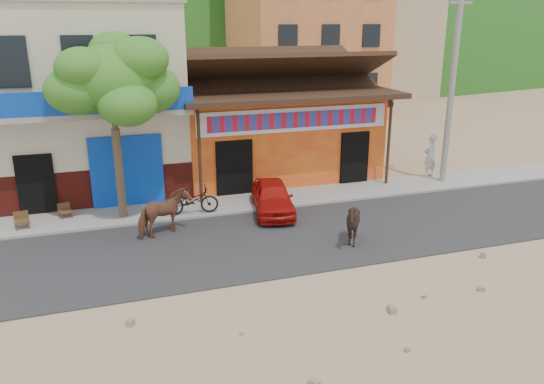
{
  "coord_description": "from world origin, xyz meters",
  "views": [
    {
      "loc": [
        -5.04,
        -11.76,
        6.46
      ],
      "look_at": [
        -0.21,
        3.0,
        1.4
      ],
      "focal_mm": 35.0,
      "sensor_mm": 36.0,
      "label": 1
    }
  ],
  "objects_px": {
    "cafe_chair_left": "(65,205)",
    "cafe_chair_right": "(21,214)",
    "cow_tan": "(164,213)",
    "scooter": "(192,200)",
    "pedestrian": "(430,156)",
    "cow_dark": "(353,223)",
    "utility_pole": "(452,83)",
    "red_car": "(272,197)",
    "tree": "(115,129)"
  },
  "relations": [
    {
      "from": "tree",
      "to": "scooter",
      "type": "relative_size",
      "value": 3.32
    },
    {
      "from": "red_car",
      "to": "cafe_chair_left",
      "type": "xyz_separation_m",
      "value": [
        -6.85,
        1.5,
        -0.04
      ]
    },
    {
      "from": "cow_tan",
      "to": "cow_dark",
      "type": "xyz_separation_m",
      "value": [
        5.24,
        -2.49,
        -0.05
      ]
    },
    {
      "from": "tree",
      "to": "red_car",
      "type": "distance_m",
      "value": 5.69
    },
    {
      "from": "cow_dark",
      "to": "cafe_chair_right",
      "type": "bearing_deg",
      "value": -131.83
    },
    {
      "from": "utility_pole",
      "to": "scooter",
      "type": "bearing_deg",
      "value": -176.27
    },
    {
      "from": "tree",
      "to": "scooter",
      "type": "bearing_deg",
      "value": -12.08
    },
    {
      "from": "tree",
      "to": "cow_dark",
      "type": "xyz_separation_m",
      "value": [
        6.42,
        -4.37,
        -2.42
      ]
    },
    {
      "from": "cow_dark",
      "to": "cow_tan",
      "type": "bearing_deg",
      "value": -133.11
    },
    {
      "from": "cafe_chair_left",
      "to": "red_car",
      "type": "bearing_deg",
      "value": -28.48
    },
    {
      "from": "cafe_chair_right",
      "to": "cow_dark",
      "type": "bearing_deg",
      "value": -34.25
    },
    {
      "from": "utility_pole",
      "to": "pedestrian",
      "type": "xyz_separation_m",
      "value": [
        -0.2,
        0.7,
        -3.09
      ]
    },
    {
      "from": "utility_pole",
      "to": "red_car",
      "type": "distance_m",
      "value": 8.64
    },
    {
      "from": "cow_tan",
      "to": "pedestrian",
      "type": "distance_m",
      "value": 11.76
    },
    {
      "from": "cow_tan",
      "to": "cafe_chair_right",
      "type": "height_order",
      "value": "cow_tan"
    },
    {
      "from": "scooter",
      "to": "cafe_chair_left",
      "type": "xyz_separation_m",
      "value": [
        -4.12,
        0.99,
        -0.04
      ]
    },
    {
      "from": "cow_dark",
      "to": "cafe_chair_left",
      "type": "height_order",
      "value": "cow_dark"
    },
    {
      "from": "red_car",
      "to": "cafe_chair_right",
      "type": "bearing_deg",
      "value": -175.36
    },
    {
      "from": "cow_tan",
      "to": "pedestrian",
      "type": "height_order",
      "value": "pedestrian"
    },
    {
      "from": "cow_dark",
      "to": "red_car",
      "type": "distance_m",
      "value": 3.65
    },
    {
      "from": "red_car",
      "to": "cafe_chair_right",
      "type": "height_order",
      "value": "red_car"
    },
    {
      "from": "cow_tan",
      "to": "cafe_chair_right",
      "type": "relative_size",
      "value": 1.79
    },
    {
      "from": "cafe_chair_right",
      "to": "scooter",
      "type": "bearing_deg",
      "value": -14.24
    },
    {
      "from": "cafe_chair_right",
      "to": "utility_pole",
      "type": "bearing_deg",
      "value": -9.07
    },
    {
      "from": "cow_tan",
      "to": "cafe_chair_left",
      "type": "bearing_deg",
      "value": 22.43
    },
    {
      "from": "cafe_chair_right",
      "to": "tree",
      "type": "bearing_deg",
      "value": -8.3
    },
    {
      "from": "scooter",
      "to": "pedestrian",
      "type": "xyz_separation_m",
      "value": [
        10.33,
        1.39,
        0.43
      ]
    },
    {
      "from": "cow_tan",
      "to": "scooter",
      "type": "xyz_separation_m",
      "value": [
        1.1,
        1.39,
        -0.16
      ]
    },
    {
      "from": "cow_tan",
      "to": "scooter",
      "type": "height_order",
      "value": "cow_tan"
    },
    {
      "from": "cow_dark",
      "to": "scooter",
      "type": "distance_m",
      "value": 5.68
    },
    {
      "from": "tree",
      "to": "red_car",
      "type": "bearing_deg",
      "value": -11.31
    },
    {
      "from": "red_car",
      "to": "cafe_chair_right",
      "type": "relative_size",
      "value": 3.44
    },
    {
      "from": "utility_pole",
      "to": "cow_tan",
      "type": "xyz_separation_m",
      "value": [
        -11.63,
        -2.08,
        -3.36
      ]
    },
    {
      "from": "tree",
      "to": "pedestrian",
      "type": "bearing_deg",
      "value": 4.09
    },
    {
      "from": "pedestrian",
      "to": "red_car",
      "type": "bearing_deg",
      "value": -0.36
    },
    {
      "from": "utility_pole",
      "to": "red_car",
      "type": "relative_size",
      "value": 2.45
    },
    {
      "from": "pedestrian",
      "to": "cafe_chair_right",
      "type": "distance_m",
      "value": 15.76
    },
    {
      "from": "cafe_chair_left",
      "to": "cow_tan",
      "type": "bearing_deg",
      "value": -54.35
    },
    {
      "from": "tree",
      "to": "cafe_chair_right",
      "type": "distance_m",
      "value": 4.02
    },
    {
      "from": "cafe_chair_left",
      "to": "cafe_chair_right",
      "type": "xyz_separation_m",
      "value": [
        -1.27,
        -0.6,
        0.04
      ]
    },
    {
      "from": "cow_tan",
      "to": "cow_dark",
      "type": "height_order",
      "value": "cow_tan"
    },
    {
      "from": "cow_dark",
      "to": "red_car",
      "type": "xyz_separation_m",
      "value": [
        -1.42,
        3.37,
        -0.11
      ]
    },
    {
      "from": "tree",
      "to": "cafe_chair_left",
      "type": "height_order",
      "value": "tree"
    },
    {
      "from": "cow_tan",
      "to": "scooter",
      "type": "bearing_deg",
      "value": -67.65
    },
    {
      "from": "utility_pole",
      "to": "scooter",
      "type": "height_order",
      "value": "utility_pole"
    },
    {
      "from": "cafe_chair_right",
      "to": "pedestrian",
      "type": "bearing_deg",
      "value": -6.51
    },
    {
      "from": "cow_tan",
      "to": "cafe_chair_left",
      "type": "distance_m",
      "value": 3.85
    },
    {
      "from": "scooter",
      "to": "cow_dark",
      "type": "bearing_deg",
      "value": -128.57
    },
    {
      "from": "utility_pole",
      "to": "pedestrian",
      "type": "relative_size",
      "value": 4.4
    },
    {
      "from": "scooter",
      "to": "pedestrian",
      "type": "relative_size",
      "value": 0.99
    }
  ]
}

